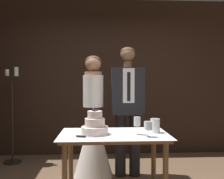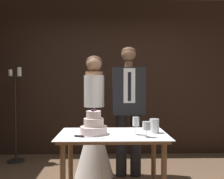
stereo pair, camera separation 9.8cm
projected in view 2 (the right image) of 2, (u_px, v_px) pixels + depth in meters
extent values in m
cube|color=black|center=(113.00, 77.00, 4.57)|extent=(4.73, 0.12, 2.80)
cylinder|color=brown|center=(164.00, 179.00, 2.45)|extent=(0.06, 0.06, 0.71)
cylinder|color=brown|center=(71.00, 162.00, 2.96)|extent=(0.06, 0.06, 0.71)
cylinder|color=brown|center=(154.00, 162.00, 2.99)|extent=(0.06, 0.06, 0.71)
cube|color=brown|center=(113.00, 136.00, 2.70)|extent=(1.11, 0.66, 0.03)
cube|color=white|center=(113.00, 134.00, 2.70)|extent=(1.17, 0.72, 0.01)
cylinder|color=beige|center=(94.00, 130.00, 2.67)|extent=(0.29, 0.29, 0.08)
cylinder|color=beige|center=(94.00, 122.00, 2.67)|extent=(0.21, 0.21, 0.09)
cylinder|color=beige|center=(94.00, 115.00, 2.66)|extent=(0.16, 0.16, 0.08)
sphere|color=#2D1933|center=(96.00, 110.00, 2.67)|extent=(0.02, 0.02, 0.02)
sphere|color=#2D1933|center=(95.00, 110.00, 2.71)|extent=(0.02, 0.02, 0.02)
sphere|color=#2D1933|center=(92.00, 110.00, 2.66)|extent=(0.02, 0.02, 0.02)
sphere|color=#2D1933|center=(93.00, 110.00, 2.62)|extent=(0.02, 0.02, 0.02)
cube|color=silver|center=(98.00, 138.00, 2.46)|extent=(0.29, 0.11, 0.00)
cylinder|color=black|center=(79.00, 136.00, 2.52)|extent=(0.10, 0.05, 0.02)
cylinder|color=silver|center=(136.00, 135.00, 2.63)|extent=(0.07, 0.07, 0.00)
cylinder|color=silver|center=(136.00, 130.00, 2.63)|extent=(0.01, 0.01, 0.09)
cylinder|color=silver|center=(136.00, 122.00, 2.63)|extent=(0.07, 0.07, 0.10)
cylinder|color=silver|center=(146.00, 137.00, 2.52)|extent=(0.08, 0.08, 0.00)
cylinder|color=silver|center=(146.00, 133.00, 2.52)|extent=(0.01, 0.01, 0.07)
cylinder|color=silver|center=(146.00, 126.00, 2.52)|extent=(0.08, 0.08, 0.08)
cylinder|color=silver|center=(154.00, 126.00, 2.73)|extent=(0.10, 0.10, 0.16)
cylinder|color=white|center=(154.00, 130.00, 2.73)|extent=(0.05, 0.05, 0.07)
sphere|color=#F9CC4C|center=(154.00, 126.00, 2.73)|extent=(0.02, 0.02, 0.02)
cone|color=white|center=(94.00, 141.00, 3.46)|extent=(0.54, 0.54, 0.97)
cylinder|color=white|center=(94.00, 91.00, 3.44)|extent=(0.28, 0.28, 0.43)
cylinder|color=#A37556|center=(94.00, 74.00, 3.43)|extent=(0.24, 0.24, 0.05)
sphere|color=#A37556|center=(94.00, 64.00, 3.43)|extent=(0.22, 0.22, 0.22)
ellipsoid|color=#472D1E|center=(94.00, 62.00, 3.45)|extent=(0.22, 0.22, 0.16)
cylinder|color=black|center=(121.00, 145.00, 3.47)|extent=(0.15, 0.15, 0.86)
cylinder|color=black|center=(136.00, 145.00, 3.48)|extent=(0.15, 0.15, 0.86)
cube|color=black|center=(129.00, 91.00, 3.45)|extent=(0.45, 0.24, 0.65)
cube|color=white|center=(129.00, 86.00, 3.33)|extent=(0.16, 0.01, 0.47)
cube|color=black|center=(129.00, 87.00, 3.32)|extent=(0.04, 0.01, 0.39)
cylinder|color=brown|center=(129.00, 65.00, 3.44)|extent=(0.11, 0.11, 0.09)
sphere|color=brown|center=(129.00, 54.00, 3.44)|extent=(0.20, 0.20, 0.20)
ellipsoid|color=#472D1E|center=(129.00, 52.00, 3.45)|extent=(0.20, 0.20, 0.13)
cylinder|color=black|center=(16.00, 161.00, 4.11)|extent=(0.28, 0.28, 0.02)
cylinder|color=black|center=(15.00, 119.00, 4.09)|extent=(0.03, 0.03, 1.38)
cylinder|color=black|center=(15.00, 77.00, 4.07)|extent=(0.22, 0.22, 0.01)
cylinder|color=white|center=(10.00, 73.00, 4.06)|extent=(0.06, 0.06, 0.11)
cylinder|color=white|center=(20.00, 72.00, 4.07)|extent=(0.06, 0.06, 0.15)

